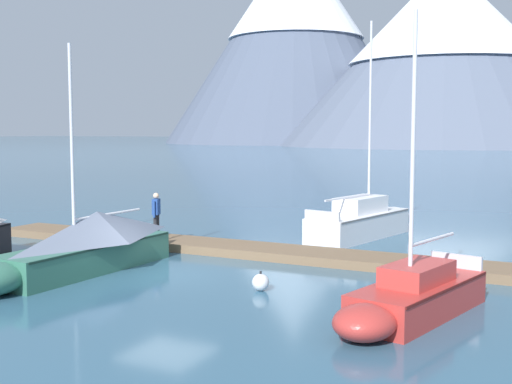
% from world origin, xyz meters
% --- Properties ---
extents(ground_plane, '(700.00, 700.00, 0.00)m').
position_xyz_m(ground_plane, '(0.00, 0.00, 0.00)').
color(ground_plane, '#335B75').
extents(mountain_west_summit, '(87.86, 87.86, 68.65)m').
position_xyz_m(mountain_west_summit, '(-79.09, 190.73, 36.35)').
color(mountain_west_summit, '#4C566B').
rests_on(mountain_west_summit, ground).
extents(mountain_central_massif, '(93.12, 93.12, 50.60)m').
position_xyz_m(mountain_central_massif, '(-26.51, 174.52, 27.04)').
color(mountain_central_massif, slate).
rests_on(mountain_central_massif, ground).
extents(dock, '(20.42, 2.17, 0.30)m').
position_xyz_m(dock, '(0.00, 4.00, 0.15)').
color(dock, brown).
rests_on(dock, ground).
extents(sailboat_second_berth, '(2.05, 7.60, 6.89)m').
position_xyz_m(sailboat_second_berth, '(-2.37, -1.05, 0.85)').
color(sailboat_second_berth, '#336B56').
rests_on(sailboat_second_berth, ground).
extents(sailboat_mid_dock_port, '(2.85, 6.84, 8.73)m').
position_xyz_m(sailboat_mid_dock_port, '(3.19, 9.53, 0.67)').
color(sailboat_mid_dock_port, silver).
rests_on(sailboat_mid_dock_port, ground).
extents(sailboat_mid_dock_starboard, '(2.58, 5.66, 7.02)m').
position_xyz_m(sailboat_mid_dock_starboard, '(7.79, -1.45, 0.52)').
color(sailboat_mid_dock_starboard, '#B2332D').
rests_on(sailboat_mid_dock_starboard, ground).
extents(person_on_dock, '(0.32, 0.57, 1.69)m').
position_xyz_m(person_on_dock, '(-3.28, 4.08, 1.26)').
color(person_on_dock, '#232328').
rests_on(person_on_dock, dock).
extents(mooring_buoy_channel_marker, '(0.47, 0.47, 0.55)m').
position_xyz_m(mooring_buoy_channel_marker, '(3.50, -0.59, 0.23)').
color(mooring_buoy_channel_marker, white).
rests_on(mooring_buoy_channel_marker, ground).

